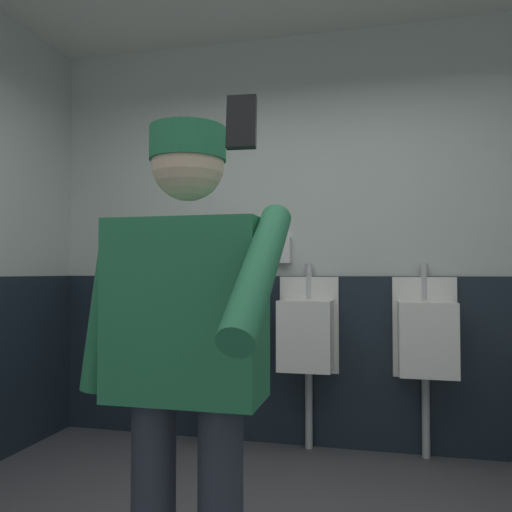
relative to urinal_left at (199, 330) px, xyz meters
The scene contains 9 objects.
wall_back 1.04m from the urinal_left, 15.71° to the left, with size 4.41×0.12×2.86m, color silver.
wainscot_band_back 0.82m from the urinal_left, 10.49° to the left, with size 3.81×0.03×1.15m, color #19232D.
urinal_left is the anchor object (origin of this frame).
urinal_middle 0.75m from the urinal_left, ahead, with size 0.40×0.34×1.24m.
urinal_right 1.50m from the urinal_left, ahead, with size 0.40×0.34×1.24m.
privacy_divider_panel 0.42m from the urinal_left, 10.65° to the right, with size 0.04×0.40×0.90m, color #4C4C51.
person 1.96m from the urinal_left, 71.29° to the right, with size 0.70×0.60×1.64m.
cell_phone 2.63m from the urinal_left, 68.21° to the right, with size 0.06×0.02×0.11m, color black.
soap_dispenser 0.81m from the urinal_left, 11.82° to the left, with size 0.10×0.07×0.18m, color silver.
Camera 1 is at (0.42, -1.69, 1.18)m, focal length 35.43 mm.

